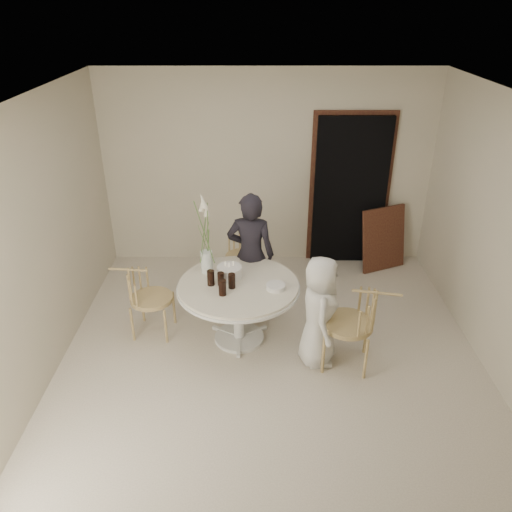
{
  "coord_description": "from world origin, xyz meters",
  "views": [
    {
      "loc": [
        -0.16,
        -4.36,
        3.48
      ],
      "look_at": [
        -0.16,
        0.3,
        1.04
      ],
      "focal_mm": 35.0,
      "sensor_mm": 36.0,
      "label": 1
    }
  ],
  "objects_px": {
    "girl": "(251,255)",
    "boy": "(319,312)",
    "birthday_cake": "(229,272)",
    "chair_right": "(361,317)",
    "flower_vase": "(206,245)",
    "table": "(238,293)",
    "chair_far": "(245,248)",
    "chair_left": "(141,291)"
  },
  "relations": [
    {
      "from": "girl",
      "to": "boy",
      "type": "height_order",
      "value": "girl"
    },
    {
      "from": "boy",
      "to": "birthday_cake",
      "type": "bearing_deg",
      "value": 60.92
    },
    {
      "from": "chair_right",
      "to": "flower_vase",
      "type": "height_order",
      "value": "flower_vase"
    },
    {
      "from": "table",
      "to": "girl",
      "type": "bearing_deg",
      "value": 77.83
    },
    {
      "from": "chair_right",
      "to": "flower_vase",
      "type": "relative_size",
      "value": 0.98
    },
    {
      "from": "birthday_cake",
      "to": "flower_vase",
      "type": "distance_m",
      "value": 0.39
    },
    {
      "from": "chair_far",
      "to": "chair_right",
      "type": "bearing_deg",
      "value": -45.5
    },
    {
      "from": "chair_right",
      "to": "girl",
      "type": "bearing_deg",
      "value": -121.24
    },
    {
      "from": "chair_far",
      "to": "chair_left",
      "type": "relative_size",
      "value": 0.99
    },
    {
      "from": "chair_far",
      "to": "flower_vase",
      "type": "relative_size",
      "value": 0.87
    },
    {
      "from": "birthday_cake",
      "to": "chair_far",
      "type": "bearing_deg",
      "value": 82.71
    },
    {
      "from": "table",
      "to": "boy",
      "type": "relative_size",
      "value": 1.08
    },
    {
      "from": "chair_left",
      "to": "girl",
      "type": "distance_m",
      "value": 1.33
    },
    {
      "from": "chair_far",
      "to": "chair_right",
      "type": "distance_m",
      "value": 2.08
    },
    {
      "from": "girl",
      "to": "boy",
      "type": "xyz_separation_m",
      "value": [
        0.71,
        -0.97,
        -0.15
      ]
    },
    {
      "from": "girl",
      "to": "flower_vase",
      "type": "distance_m",
      "value": 0.66
    },
    {
      "from": "chair_right",
      "to": "flower_vase",
      "type": "bearing_deg",
      "value": -102.12
    },
    {
      "from": "chair_far",
      "to": "flower_vase",
      "type": "xyz_separation_m",
      "value": [
        -0.4,
        -1.0,
        0.53
      ]
    },
    {
      "from": "boy",
      "to": "chair_right",
      "type": "bearing_deg",
      "value": -99.57
    },
    {
      "from": "table",
      "to": "chair_far",
      "type": "relative_size",
      "value": 1.62
    },
    {
      "from": "chair_far",
      "to": "table",
      "type": "bearing_deg",
      "value": -82.99
    },
    {
      "from": "boy",
      "to": "flower_vase",
      "type": "height_order",
      "value": "flower_vase"
    },
    {
      "from": "chair_right",
      "to": "birthday_cake",
      "type": "relative_size",
      "value": 3.36
    },
    {
      "from": "flower_vase",
      "to": "girl",
      "type": "bearing_deg",
      "value": 34.67
    },
    {
      "from": "boy",
      "to": "flower_vase",
      "type": "relative_size",
      "value": 1.3
    },
    {
      "from": "chair_right",
      "to": "girl",
      "type": "height_order",
      "value": "girl"
    },
    {
      "from": "chair_far",
      "to": "boy",
      "type": "relative_size",
      "value": 0.67
    },
    {
      "from": "chair_far",
      "to": "flower_vase",
      "type": "bearing_deg",
      "value": -102.82
    },
    {
      "from": "girl",
      "to": "chair_right",
      "type": "bearing_deg",
      "value": 145.18
    },
    {
      "from": "chair_right",
      "to": "birthday_cake",
      "type": "xyz_separation_m",
      "value": [
        -1.35,
        0.57,
        0.2
      ]
    },
    {
      "from": "chair_right",
      "to": "birthday_cake",
      "type": "distance_m",
      "value": 1.48
    },
    {
      "from": "flower_vase",
      "to": "boy",
      "type": "bearing_deg",
      "value": -27.98
    },
    {
      "from": "chair_right",
      "to": "flower_vase",
      "type": "distance_m",
      "value": 1.81
    },
    {
      "from": "chair_right",
      "to": "chair_far",
      "type": "bearing_deg",
      "value": -133.12
    },
    {
      "from": "table",
      "to": "chair_left",
      "type": "bearing_deg",
      "value": 171.92
    },
    {
      "from": "chair_left",
      "to": "boy",
      "type": "height_order",
      "value": "boy"
    },
    {
      "from": "chair_left",
      "to": "boy",
      "type": "relative_size",
      "value": 0.67
    },
    {
      "from": "table",
      "to": "chair_right",
      "type": "bearing_deg",
      "value": -19.1
    },
    {
      "from": "table",
      "to": "chair_far",
      "type": "xyz_separation_m",
      "value": [
        0.04,
        1.26,
        -0.08
      ]
    },
    {
      "from": "table",
      "to": "birthday_cake",
      "type": "distance_m",
      "value": 0.25
    },
    {
      "from": "chair_far",
      "to": "birthday_cake",
      "type": "xyz_separation_m",
      "value": [
        -0.14,
        -1.12,
        0.26
      ]
    },
    {
      "from": "chair_right",
      "to": "chair_left",
      "type": "bearing_deg",
      "value": -92.74
    }
  ]
}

